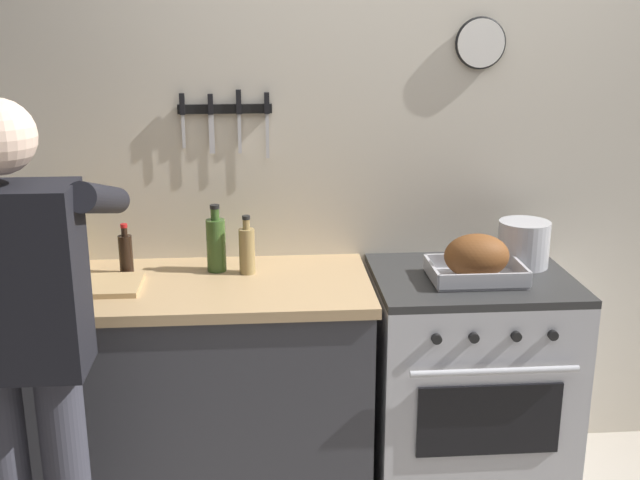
{
  "coord_description": "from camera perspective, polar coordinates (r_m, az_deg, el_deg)",
  "views": [
    {
      "loc": [
        -0.59,
        -1.8,
        1.88
      ],
      "look_at": [
        -0.38,
        0.85,
        1.1
      ],
      "focal_mm": 43.68,
      "sensor_mm": 36.0,
      "label": 1
    }
  ],
  "objects": [
    {
      "name": "bottle_olive_oil",
      "position": [
        3.06,
        -7.62,
        -0.26
      ],
      "size": [
        0.08,
        0.08,
        0.27
      ],
      "color": "#385623",
      "rests_on": "counter_block"
    },
    {
      "name": "stock_pot",
      "position": [
        3.2,
        14.68,
        -0.26
      ],
      "size": [
        0.2,
        0.2,
        0.18
      ],
      "color": "#B7B7BC",
      "rests_on": "stove"
    },
    {
      "name": "stove",
      "position": [
        3.24,
        10.71,
        -10.11
      ],
      "size": [
        0.76,
        0.67,
        0.9
      ],
      "color": "#BCBCC1",
      "rests_on": "ground"
    },
    {
      "name": "bottle_soy_sauce",
      "position": [
        3.1,
        -14.04,
        -0.94
      ],
      "size": [
        0.05,
        0.05,
        0.2
      ],
      "color": "black",
      "rests_on": "counter_block"
    },
    {
      "name": "person_cook",
      "position": [
        2.47,
        -20.88,
        -6.79
      ],
      "size": [
        0.51,
        0.63,
        1.66
      ],
      "rotation": [
        0.0,
        0.0,
        1.53
      ],
      "color": "#383842",
      "rests_on": "ground"
    },
    {
      "name": "roasting_pan",
      "position": [
        2.99,
        11.39,
        -1.42
      ],
      "size": [
        0.35,
        0.26,
        0.18
      ],
      "color": "#B7B7BC",
      "rests_on": "stove"
    },
    {
      "name": "cutting_board",
      "position": [
        2.99,
        -16.39,
        -3.23
      ],
      "size": [
        0.36,
        0.24,
        0.02
      ],
      "primitive_type": "cube",
      "color": "tan",
      "rests_on": "counter_block"
    },
    {
      "name": "bottle_cooking_oil",
      "position": [
        3.2,
        -18.77,
        -0.19
      ],
      "size": [
        0.08,
        0.08,
        0.27
      ],
      "color": "gold",
      "rests_on": "counter_block"
    },
    {
      "name": "bottle_vinegar",
      "position": [
        3.02,
        -5.37,
        -0.7
      ],
      "size": [
        0.06,
        0.06,
        0.23
      ],
      "color": "#997F4C",
      "rests_on": "counter_block"
    },
    {
      "name": "wall_back",
      "position": [
        3.26,
        6.12,
        6.07
      ],
      "size": [
        6.0,
        0.13,
        2.6
      ],
      "color": "beige",
      "rests_on": "ground"
    },
    {
      "name": "counter_block",
      "position": [
        3.19,
        -15.42,
        -10.68
      ],
      "size": [
        2.03,
        0.65,
        0.9
      ],
      "color": "#38383D",
      "rests_on": "ground"
    }
  ]
}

